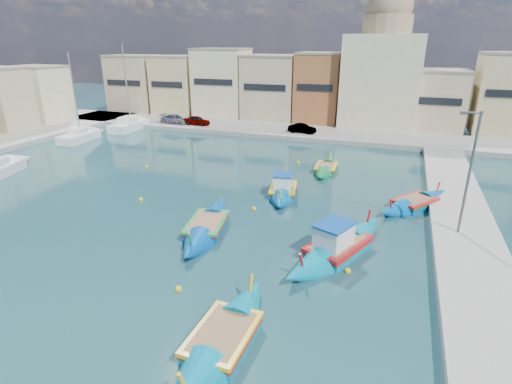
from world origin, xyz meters
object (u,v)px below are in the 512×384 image
at_px(luzzu_blue_cabin, 283,190).
at_px(luzzu_cyan_mid, 414,204).
at_px(yacht_north, 137,124).
at_px(yacht_midnorth, 88,135).
at_px(luzzu_turquoise_cabin, 337,248).
at_px(luzzu_cyan_south, 223,340).
at_px(church_block, 383,67).
at_px(luzzu_green, 326,169).
at_px(luzzu_blue_south, 207,227).
at_px(quay_street_lamp, 468,173).
at_px(yacht_mid, 8,166).

xyz_separation_m(luzzu_blue_cabin, luzzu_cyan_mid, (10.04, 0.82, -0.09)).
bearing_deg(yacht_north, yacht_midnorth, -102.49).
relative_size(luzzu_turquoise_cabin, yacht_midnorth, 0.91).
height_order(luzzu_blue_cabin, luzzu_cyan_south, luzzu_blue_cabin).
relative_size(church_block, luzzu_cyan_south, 2.21).
bearing_deg(luzzu_green, yacht_midnorth, 173.74).
bearing_deg(luzzu_blue_south, church_block, 78.57).
xyz_separation_m(luzzu_cyan_mid, yacht_north, (-37.71, 18.08, 0.24)).
xyz_separation_m(luzzu_cyan_mid, yacht_midnorth, (-39.51, 9.98, 0.19)).
bearing_deg(luzzu_blue_cabin, yacht_midnorth, 159.88).
xyz_separation_m(church_block, luzzu_green, (-2.93, -22.90, -8.17)).
xyz_separation_m(quay_street_lamp, luzzu_blue_cabin, (-12.48, 3.77, -3.99)).
xyz_separation_m(luzzu_cyan_mid, luzzu_blue_south, (-12.78, -9.05, 0.03)).
xyz_separation_m(luzzu_blue_south, yacht_midnorth, (-26.73, 19.03, 0.16)).
distance_m(luzzu_green, yacht_north, 31.95).
height_order(quay_street_lamp, luzzu_green, quay_street_lamp).
bearing_deg(yacht_mid, luzzu_turquoise_cabin, -9.25).
distance_m(luzzu_blue_cabin, luzzu_cyan_south, 17.72).
bearing_deg(luzzu_turquoise_cabin, luzzu_blue_cabin, 124.76).
height_order(luzzu_blue_cabin, luzzu_blue_south, luzzu_blue_cabin).
distance_m(quay_street_lamp, luzzu_cyan_south, 17.38).
bearing_deg(luzzu_blue_south, yacht_midnorth, 144.56).
xyz_separation_m(quay_street_lamp, luzzu_turquoise_cabin, (-6.71, -4.54, -3.94)).
distance_m(luzzu_turquoise_cabin, yacht_midnorth, 40.09).
relative_size(luzzu_turquoise_cabin, luzzu_cyan_mid, 1.31).
bearing_deg(luzzu_cyan_mid, luzzu_cyan_south, -111.93).
relative_size(church_block, luzzu_green, 2.65).
xyz_separation_m(church_block, yacht_midnorth, (-34.51, -19.44, -7.96)).
height_order(yacht_midnorth, yacht_mid, yacht_midnorth).
xyz_separation_m(luzzu_turquoise_cabin, yacht_mid, (-32.50, 5.29, 0.04)).
relative_size(luzzu_green, yacht_north, 0.57).
bearing_deg(luzzu_blue_cabin, luzzu_green, 73.98).
height_order(quay_street_lamp, yacht_mid, yacht_mid).
distance_m(church_block, luzzu_blue_cabin, 31.69).
relative_size(luzzu_green, luzzu_cyan_south, 0.84).
xyz_separation_m(luzzu_blue_cabin, yacht_mid, (-26.73, -3.02, 0.09)).
bearing_deg(church_block, luzzu_cyan_south, -92.86).
height_order(church_block, yacht_midnorth, church_block).
relative_size(luzzu_blue_south, yacht_midnorth, 0.85).
height_order(luzzu_turquoise_cabin, luzzu_cyan_mid, luzzu_turquoise_cabin).
relative_size(luzzu_blue_cabin, luzzu_blue_south, 0.86).
relative_size(quay_street_lamp, yacht_mid, 0.72).
distance_m(luzzu_green, yacht_mid, 30.64).
bearing_deg(church_block, luzzu_turquoise_cabin, -88.91).
bearing_deg(church_block, luzzu_green, -97.30).
relative_size(luzzu_turquoise_cabin, yacht_north, 0.82).
xyz_separation_m(luzzu_cyan_south, yacht_mid, (-29.39, 14.50, 0.15)).
relative_size(quay_street_lamp, luzzu_cyan_south, 0.93).
bearing_deg(yacht_midnorth, luzzu_blue_cabin, -20.12).
distance_m(luzzu_turquoise_cabin, luzzu_blue_south, 8.51).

